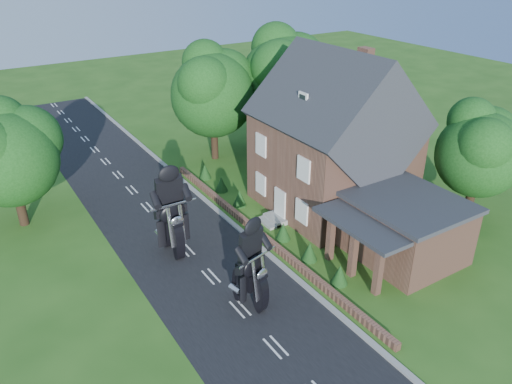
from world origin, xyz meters
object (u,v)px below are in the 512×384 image
garden_wall (260,233)px  motorcycle_follow (173,240)px  motorcycle_lead (251,293)px  annex (403,227)px  house (334,143)px

garden_wall → motorcycle_follow: motorcycle_follow is taller
garden_wall → motorcycle_lead: motorcycle_lead is taller
garden_wall → annex: annex is taller
annex → motorcycle_follow: (-10.55, 6.93, -0.96)m
motorcycle_follow → house: bearing=-179.9°
annex → motorcycle_lead: (-9.31, 0.77, -1.03)m
garden_wall → motorcycle_lead: bearing=-126.6°
garden_wall → house: (6.19, 1.00, 4.14)m
garden_wall → annex: bearing=-46.2°
garden_wall → house: house is taller
garden_wall → house: size_ratio=2.15×
house → motorcycle_follow: bearing=179.3°
annex → house: bearing=84.8°
garden_wall → motorcycle_follow: bearing=167.2°
annex → motorcycle_follow: 12.66m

